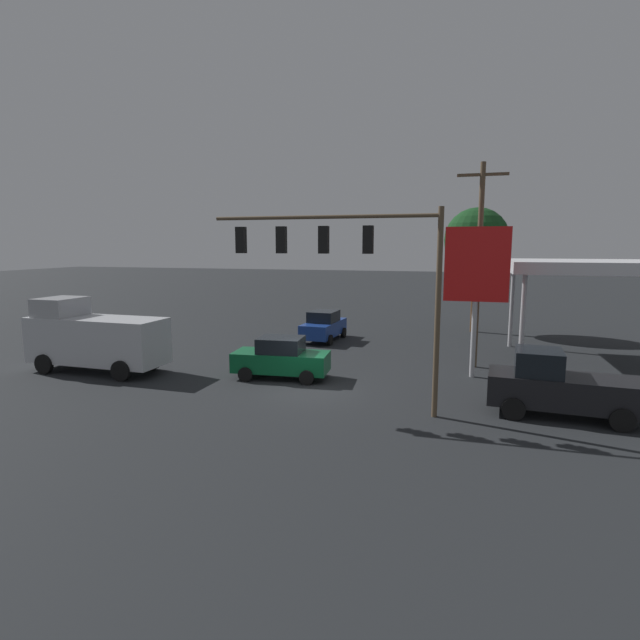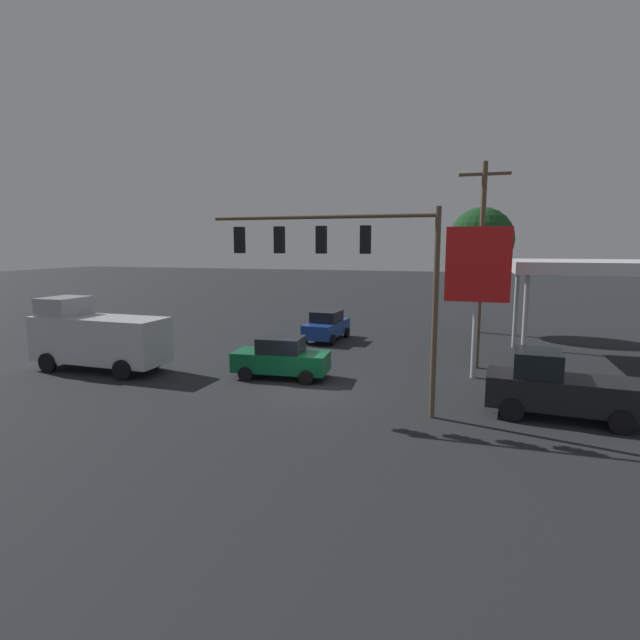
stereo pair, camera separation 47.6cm
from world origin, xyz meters
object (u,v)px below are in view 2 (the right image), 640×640
(utility_pole, at_px, (481,262))
(street_tree, at_px, (481,240))
(pickup_parked, at_px, (559,388))
(sedan_waiting, at_px, (281,358))
(sedan_far, at_px, (327,326))
(delivery_truck, at_px, (97,337))
(traffic_signal_assembly, at_px, (342,258))
(price_sign, at_px, (478,270))

(utility_pole, bearing_deg, street_tree, -90.54)
(utility_pole, relative_size, street_tree, 1.16)
(pickup_parked, bearing_deg, street_tree, -77.03)
(sedan_waiting, relative_size, sedan_far, 1.00)
(sedan_far, distance_m, delivery_truck, 13.87)
(utility_pole, xyz_separation_m, sedan_far, (9.30, -4.84, -4.39))
(traffic_signal_assembly, bearing_deg, sedan_waiting, -42.26)
(price_sign, height_order, sedan_far, price_sign)
(sedan_waiting, height_order, street_tree, street_tree)
(sedan_waiting, bearing_deg, sedan_far, -90.93)
(sedan_far, xyz_separation_m, delivery_truck, (8.60, 10.85, 0.74))
(price_sign, distance_m, sedan_waiting, 9.86)
(utility_pole, distance_m, sedan_far, 11.36)
(price_sign, bearing_deg, pickup_parked, 121.07)
(pickup_parked, relative_size, street_tree, 0.61)
(sedan_far, bearing_deg, traffic_signal_assembly, 22.69)
(utility_pole, relative_size, price_sign, 1.45)
(traffic_signal_assembly, distance_m, sedan_far, 14.51)
(price_sign, height_order, sedan_waiting, price_sign)
(sedan_waiting, xyz_separation_m, sedan_far, (0.58, -9.52, 0.00))
(traffic_signal_assembly, height_order, sedan_far, traffic_signal_assembly)
(traffic_signal_assembly, distance_m, street_tree, 19.70)
(utility_pole, distance_m, price_sign, 2.06)
(traffic_signal_assembly, relative_size, street_tree, 0.98)
(delivery_truck, height_order, street_tree, street_tree)
(price_sign, xyz_separation_m, delivery_truck, (17.76, 3.98, -3.33))
(pickup_parked, height_order, street_tree, street_tree)
(traffic_signal_assembly, height_order, pickup_parked, traffic_signal_assembly)
(traffic_signal_assembly, distance_m, delivery_truck, 13.76)
(street_tree, bearing_deg, delivery_truck, 43.20)
(traffic_signal_assembly, bearing_deg, sedan_far, -71.31)
(pickup_parked, relative_size, sedan_far, 1.18)
(utility_pole, distance_m, street_tree, 10.95)
(pickup_parked, distance_m, street_tree, 18.74)
(utility_pole, bearing_deg, traffic_signal_assembly, 58.97)
(utility_pole, xyz_separation_m, pickup_parked, (-2.77, 6.86, -4.23))
(traffic_signal_assembly, relative_size, delivery_truck, 1.25)
(street_tree, bearing_deg, price_sign, 88.93)
(traffic_signal_assembly, relative_size, utility_pole, 0.85)
(traffic_signal_assembly, relative_size, price_sign, 1.23)
(pickup_parked, xyz_separation_m, delivery_truck, (20.67, -0.85, 0.58))
(traffic_signal_assembly, bearing_deg, delivery_truck, -9.33)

